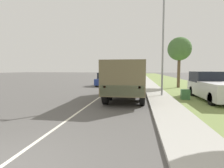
{
  "coord_description": "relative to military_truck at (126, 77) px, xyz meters",
  "views": [
    {
      "loc": [
        2.93,
        -2.8,
        2.1
      ],
      "look_at": [
        0.82,
        11.06,
        0.95
      ],
      "focal_mm": 28.0,
      "sensor_mm": 36.0,
      "label": 1
    }
  ],
  "objects": [
    {
      "name": "pickup_truck",
      "position": [
        5.97,
        0.58,
        -0.65
      ],
      "size": [
        1.9,
        5.72,
        1.94
      ],
      "color": "silver",
      "rests_on": "grass_strip_right"
    },
    {
      "name": "sidewalk_right",
      "position": [
        2.44,
        30.29,
        -1.51
      ],
      "size": [
        1.8,
        120.0,
        0.12
      ],
      "color": "#ADAAA3",
      "rests_on": "ground"
    },
    {
      "name": "grass_strip_right",
      "position": [
        6.84,
        30.29,
        -1.56
      ],
      "size": [
        7.0,
        120.0,
        0.02
      ],
      "color": "olive",
      "rests_on": "ground"
    },
    {
      "name": "military_truck",
      "position": [
        0.0,
        0.0,
        0.0
      ],
      "size": [
        2.49,
        6.71,
        2.7
      ],
      "color": "#606647",
      "rests_on": "ground"
    },
    {
      "name": "car_fourth_ahead",
      "position": [
        -3.98,
        48.81,
        -0.9
      ],
      "size": [
        1.85,
        4.13,
        1.46
      ],
      "color": "black",
      "rests_on": "ground"
    },
    {
      "name": "car_third_ahead",
      "position": [
        -3.63,
        39.99,
        -0.82
      ],
      "size": [
        1.76,
        4.46,
        1.67
      ],
      "color": "#336B3D",
      "rests_on": "ground"
    },
    {
      "name": "lane_centre_stripe",
      "position": [
        -2.06,
        30.29,
        -1.56
      ],
      "size": [
        0.12,
        120.0,
        0.0
      ],
      "color": "silver",
      "rests_on": "ground"
    },
    {
      "name": "car_nearest_ahead",
      "position": [
        -3.54,
        10.02,
        -0.81
      ],
      "size": [
        1.86,
        3.93,
        1.71
      ],
      "color": "navy",
      "rests_on": "ground"
    },
    {
      "name": "ground_plane",
      "position": [
        -2.06,
        30.29,
        -1.57
      ],
      "size": [
        180.0,
        180.0,
        0.0
      ],
      "primitive_type": "plane",
      "color": "#565451"
    },
    {
      "name": "tree_mid_right",
      "position": [
        5.5,
        8.76,
        2.87
      ],
      "size": [
        2.67,
        2.67,
        5.81
      ],
      "color": "brown",
      "rests_on": "grass_strip_right"
    },
    {
      "name": "utility_box",
      "position": [
        4.14,
        0.26,
        -1.2
      ],
      "size": [
        0.55,
        0.45,
        0.7
      ],
      "color": "#3D7042",
      "rests_on": "grass_strip_right"
    },
    {
      "name": "car_farthest_ahead",
      "position": [
        0.14,
        64.65,
        -0.89
      ],
      "size": [
        1.76,
        4.77,
        1.49
      ],
      "color": "navy",
      "rests_on": "ground"
    },
    {
      "name": "car_second_ahead",
      "position": [
        -0.15,
        25.81,
        -0.88
      ],
      "size": [
        1.83,
        4.18,
        1.53
      ],
      "color": "black",
      "rests_on": "ground"
    },
    {
      "name": "lamp_post",
      "position": [
        2.5,
        1.46,
        3.18
      ],
      "size": [
        1.69,
        0.24,
        7.87
      ],
      "color": "gray",
      "rests_on": "sidewalk_right"
    }
  ]
}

